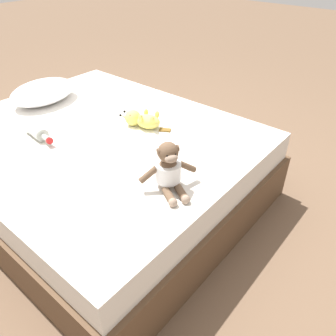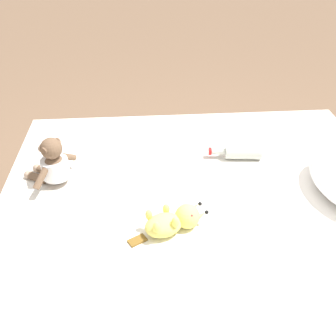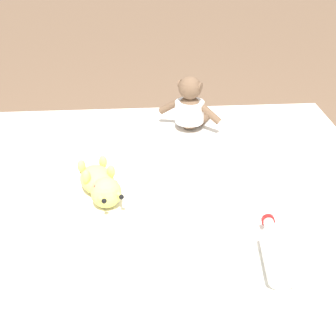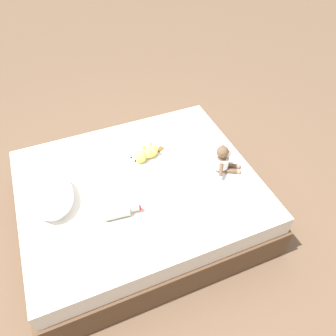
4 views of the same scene
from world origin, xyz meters
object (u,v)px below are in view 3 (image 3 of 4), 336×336
plush_monkey (191,107)px  glass_bottle (276,254)px  plush_yellow_creature (101,184)px  bed (175,277)px

plush_monkey → glass_bottle: plush_monkey is taller
glass_bottle → plush_yellow_creature: bearing=-37.9°
plush_yellow_creature → glass_bottle: size_ratio=1.22×
glass_bottle → bed: bearing=-42.2°
plush_monkey → glass_bottle: bearing=98.4°
plush_yellow_creature → glass_bottle: 0.62m
plush_monkey → glass_bottle: (-0.13, 0.90, -0.06)m
plush_yellow_creature → bed: bearing=147.4°
plush_yellow_creature → glass_bottle: bearing=142.1°
plush_monkey → plush_yellow_creature: (0.36, 0.52, -0.05)m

